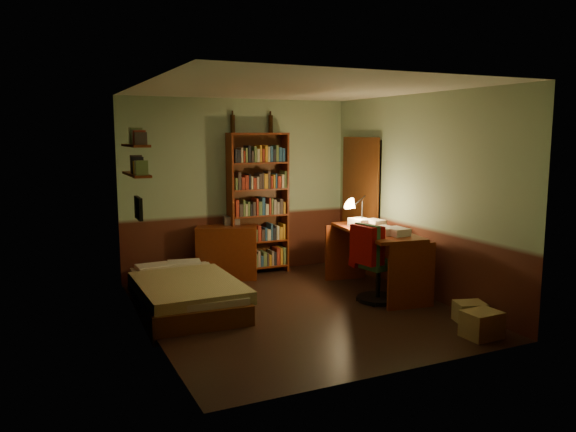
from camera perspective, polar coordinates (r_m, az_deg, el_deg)
name	(u,v)px	position (r m, az deg, el deg)	size (l,w,h in m)	color
floor	(297,310)	(6.85, 0.90, -9.50)	(3.50, 4.00, 0.02)	black
ceiling	(297,88)	(6.54, 0.95, 12.91)	(3.50, 4.00, 0.02)	silver
wall_back	(238,187)	(8.41, -5.08, 2.94)	(3.50, 0.02, 2.60)	#8AA581
wall_left	(145,211)	(6.02, -14.33, 0.54)	(0.02, 4.00, 2.60)	#8AA581
wall_right	(418,195)	(7.50, 13.11, 2.09)	(0.02, 4.00, 2.60)	#8AA581
wall_front	(400,228)	(4.86, 11.33, -1.19)	(3.50, 0.02, 2.60)	#8AA581
doorway	(362,206)	(8.57, 7.48, 0.98)	(0.06, 0.90, 2.00)	black
door_trim	(360,206)	(8.55, 7.28, 0.97)	(0.02, 0.98, 2.08)	#47220C
bed	(184,282)	(7.01, -10.52, -6.57)	(1.09, 2.03, 0.60)	olive
dresser	(227,252)	(8.23, -6.22, -3.66)	(0.86, 0.43, 0.77)	#5C210C
mini_stereo	(231,220)	(8.31, -5.77, -0.43)	(0.23, 0.17, 0.12)	#B2B2B7
bookshelf	(258,204)	(8.38, -3.04, 1.24)	(0.90, 0.28, 2.11)	#5C210C
bottle_left	(233,124)	(8.30, -5.64, 9.31)	(0.07, 0.07, 0.26)	black
bottle_right	(271,124)	(8.51, -1.78, 9.33)	(0.07, 0.07, 0.26)	black
desk	(375,262)	(7.51, 8.88, -4.59)	(0.65, 1.57, 0.84)	#5C210C
paper_stack	(374,224)	(7.63, 8.76, -0.76)	(0.20, 0.27, 0.11)	silver
desk_lamp	(362,207)	(7.71, 7.54, 0.90)	(0.16, 0.16, 0.52)	black
office_chair	(379,258)	(7.11, 9.19, -4.21)	(0.56, 0.49, 1.11)	#295B35
red_jacket	(361,196)	(6.83, 7.41, 2.06)	(0.22, 0.40, 0.47)	#900A09
wall_shelf_lower	(137,174)	(7.09, -15.14, 4.09)	(0.20, 0.90, 0.03)	#5C210C
wall_shelf_upper	(135,146)	(7.07, -15.25, 6.92)	(0.20, 0.90, 0.03)	#5C210C
framed_picture	(138,208)	(6.62, -14.95, 0.77)	(0.04, 0.32, 0.26)	black
cardboard_box_a	(482,324)	(6.24, 19.08, -10.36)	(0.37, 0.30, 0.28)	#97834B
cardboard_box_b	(470,312)	(6.69, 17.99, -9.26)	(0.32, 0.26, 0.23)	#97834B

